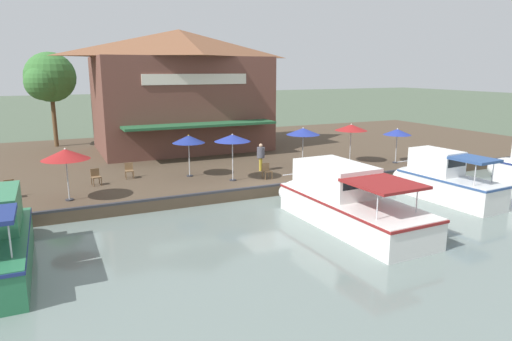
# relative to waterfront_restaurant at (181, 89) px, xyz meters

# --- Properties ---
(ground_plane) EXTENTS (220.00, 220.00, 0.00)m
(ground_plane) POSITION_rel_waterfront_restaurant_xyz_m (13.36, 0.59, -5.03)
(ground_plane) COLOR #4C5B47
(quay_deck) EXTENTS (22.00, 56.00, 0.60)m
(quay_deck) POSITION_rel_waterfront_restaurant_xyz_m (2.36, 0.59, -4.73)
(quay_deck) COLOR #4C3D2D
(quay_deck) RESTS_ON ground
(quay_edge_fender) EXTENTS (0.20, 50.40, 0.10)m
(quay_edge_fender) POSITION_rel_waterfront_restaurant_xyz_m (13.26, 0.59, -4.38)
(quay_edge_fender) COLOR #2D2D33
(quay_edge_fender) RESTS_ON quay_deck
(waterfront_restaurant) EXTENTS (9.65, 12.64, 8.72)m
(waterfront_restaurant) POSITION_rel_waterfront_restaurant_xyz_m (0.00, 0.00, 0.00)
(waterfront_restaurant) COLOR brown
(waterfront_restaurant) RESTS_ON quay_deck
(patio_umbrella_mid_patio_right) EXTENTS (2.13, 2.13, 2.44)m
(patio_umbrella_mid_patio_right) POSITION_rel_waterfront_restaurant_xyz_m (11.62, -8.70, -2.27)
(patio_umbrella_mid_patio_right) COLOR #B7B7B7
(patio_umbrella_mid_patio_right) RESTS_ON quay_deck
(patio_umbrella_far_corner) EXTENTS (2.04, 2.04, 2.52)m
(patio_umbrella_far_corner) POSITION_rel_waterfront_restaurant_xyz_m (9.97, 8.21, -2.15)
(patio_umbrella_far_corner) COLOR #B7B7B7
(patio_umbrella_far_corner) RESTS_ON quay_deck
(patio_umbrella_back_row) EXTENTS (2.04, 2.04, 2.45)m
(patio_umbrella_back_row) POSITION_rel_waterfront_restaurant_xyz_m (9.74, 4.81, -2.23)
(patio_umbrella_back_row) COLOR #B7B7B7
(patio_umbrella_back_row) RESTS_ON quay_deck
(patio_umbrella_mid_patio_left) EXTENTS (1.93, 1.93, 2.56)m
(patio_umbrella_mid_patio_left) POSITION_rel_waterfront_restaurant_xyz_m (11.25, -0.44, -2.11)
(patio_umbrella_mid_patio_left) COLOR #B7B7B7
(patio_umbrella_mid_patio_left) RESTS_ON quay_deck
(patio_umbrella_by_entrance) EXTENTS (1.81, 1.81, 2.36)m
(patio_umbrella_by_entrance) POSITION_rel_waterfront_restaurant_xyz_m (9.28, -2.26, -2.33)
(patio_umbrella_by_entrance) COLOR #B7B7B7
(patio_umbrella_by_entrance) RESTS_ON quay_deck
(patio_umbrella_near_quay_edge) EXTENTS (1.75, 1.75, 2.23)m
(patio_umbrella_near_quay_edge) POSITION_rel_waterfront_restaurant_xyz_m (11.24, 10.86, -2.43)
(patio_umbrella_near_quay_edge) COLOR #B7B7B7
(patio_umbrella_near_quay_edge) RESTS_ON quay_deck
(cafe_chair_under_first_umbrella) EXTENTS (0.47, 0.47, 0.85)m
(cafe_chair_under_first_umbrella) POSITION_rel_waterfront_restaurant_xyz_m (8.30, -5.42, -3.95)
(cafe_chair_under_first_umbrella) COLOR brown
(cafe_chair_under_first_umbrella) RESTS_ON quay_deck
(cafe_chair_far_corner_seat) EXTENTS (0.53, 0.53, 0.85)m
(cafe_chair_far_corner_seat) POSITION_rel_waterfront_restaurant_xyz_m (9.97, -11.17, -3.95)
(cafe_chair_far_corner_seat) COLOR brown
(cafe_chair_far_corner_seat) RESTS_ON quay_deck
(cafe_chair_back_row_seat) EXTENTS (0.44, 0.44, 0.85)m
(cafe_chair_back_row_seat) POSITION_rel_waterfront_restaurant_xyz_m (11.60, 1.42, -3.95)
(cafe_chair_back_row_seat) COLOR brown
(cafe_chair_back_row_seat) RESTS_ON quay_deck
(cafe_chair_facing_river) EXTENTS (0.51, 0.51, 0.85)m
(cafe_chair_facing_river) POSITION_rel_waterfront_restaurant_xyz_m (9.12, -7.26, -3.95)
(cafe_chair_facing_river) COLOR brown
(cafe_chair_facing_river) RESTS_ON quay_deck
(person_at_quay_edge) EXTENTS (0.46, 0.46, 1.63)m
(person_at_quay_edge) POSITION_rel_waterfront_restaurant_xyz_m (9.67, 1.99, -3.41)
(person_at_quay_edge) COLOR gold
(person_at_quay_edge) RESTS_ON quay_deck
(motorboat_outer_channel) EXTENTS (6.19, 2.22, 2.46)m
(motorboat_outer_channel) POSITION_rel_waterfront_restaurant_xyz_m (17.17, 8.41, -4.02)
(motorboat_outer_channel) COLOR white
(motorboat_outer_channel) RESTS_ON river_water
(motorboat_fourth_along) EXTENTS (8.62, 2.99, 2.47)m
(motorboat_fourth_along) POSITION_rel_waterfront_restaurant_xyz_m (17.98, 1.78, -4.03)
(motorboat_fourth_along) COLOR white
(motorboat_fourth_along) RESTS_ON river_water
(mooring_post) EXTENTS (0.22, 0.22, 0.78)m
(mooring_post) POSITION_rel_waterfront_restaurant_xyz_m (13.01, -11.29, -4.03)
(mooring_post) COLOR #473323
(mooring_post) RESTS_ON quay_deck
(tree_downstream_bank) EXTENTS (3.93, 3.75, 7.19)m
(tree_downstream_bank) POSITION_rel_waterfront_restaurant_xyz_m (-4.81, -8.85, 0.77)
(tree_downstream_bank) COLOR brown
(tree_downstream_bank) RESTS_ON quay_deck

